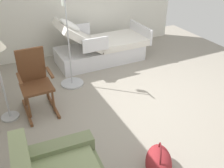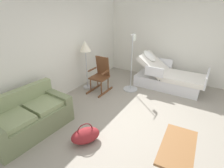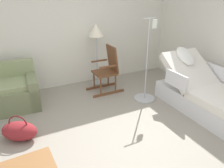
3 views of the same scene
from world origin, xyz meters
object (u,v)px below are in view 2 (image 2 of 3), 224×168
couch (29,118)px  iv_pole (131,82)px  duffel_bag (86,135)px  hospital_bed (168,78)px  floor_lamp (85,49)px  rocking_chair (101,75)px  overbed_table (173,168)px

couch → iv_pole: bearing=-18.3°
duffel_bag → hospital_bed: bearing=-11.7°
floor_lamp → duffel_bag: 2.68m
rocking_chair → floor_lamp: 0.87m
hospital_bed → iv_pole: iv_pole is taller
hospital_bed → overbed_table: size_ratio=2.42×
couch → duffel_bag: (0.33, -1.20, -0.15)m
hospital_bed → couch: hospital_bed is taller
overbed_table → couch: bearing=92.0°
overbed_table → hospital_bed: bearing=15.6°
overbed_table → iv_pole: size_ratio=0.51×
rocking_chair → floor_lamp: size_ratio=0.71×
hospital_bed → rocking_chair: hospital_bed is taller
couch → floor_lamp: size_ratio=1.11×
couch → floor_lamp: floor_lamp is taller
rocking_chair → duffel_bag: 2.27m
hospital_bed → duffel_bag: hospital_bed is taller
couch → floor_lamp: bearing=7.3°
overbed_table → duffel_bag: (0.23, 1.65, -0.38)m
rocking_chair → iv_pole: (0.53, -0.76, -0.25)m
duffel_bag → iv_pole: iv_pole is taller
floor_lamp → iv_pole: (0.58, -1.23, -0.98)m
hospital_bed → duffel_bag: bearing=168.3°
overbed_table → duffel_bag: overbed_table is taller
iv_pole → floor_lamp: bearing=115.3°
hospital_bed → iv_pole: size_ratio=1.22×
overbed_table → duffel_bag: bearing=82.2°
couch → rocking_chair: 2.34m
couch → duffel_bag: size_ratio=2.56×
hospital_bed → overbed_table: 3.63m
iv_pole → duffel_bag: bearing=-174.1°
rocking_chair → overbed_table: rocking_chair is taller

